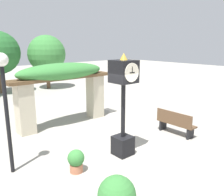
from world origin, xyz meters
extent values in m
plane|color=gray|center=(0.00, 0.00, 0.00)|extent=(60.00, 60.00, 0.00)
cube|color=black|center=(-0.06, -0.26, 0.29)|extent=(0.53, 0.53, 0.58)
cylinder|color=black|center=(-0.06, -0.26, 1.39)|extent=(0.13, 0.13, 1.60)
cylinder|color=gold|center=(-0.06, -0.26, 2.21)|extent=(0.20, 0.20, 0.04)
cube|color=black|center=(-0.06, -0.26, 2.55)|extent=(0.64, 0.64, 0.64)
cylinder|color=beige|center=(-0.06, -0.59, 2.55)|extent=(0.52, 0.02, 0.52)
cylinder|color=beige|center=(-0.06, 0.07, 2.55)|extent=(0.52, 0.02, 0.52)
cube|color=black|center=(-0.06, -0.60, 2.55)|extent=(0.18, 0.01, 0.02)
cube|color=black|center=(-0.06, -0.60, 2.62)|extent=(0.02, 0.01, 0.16)
cone|color=gold|center=(-0.06, -0.26, 2.96)|extent=(0.22, 0.22, 0.20)
cube|color=#BCB299|center=(-1.62, 3.36, 0.95)|extent=(0.58, 0.58, 1.90)
cube|color=#BCB299|center=(1.62, 3.36, 0.95)|extent=(0.58, 0.58, 1.90)
cube|color=brown|center=(0.00, 3.07, 1.97)|extent=(4.42, 0.14, 0.12)
cube|color=brown|center=(0.00, 3.27, 1.97)|extent=(4.42, 0.14, 0.12)
cube|color=brown|center=(0.00, 3.46, 1.97)|extent=(4.42, 0.14, 0.12)
cube|color=brown|center=(0.00, 3.65, 1.97)|extent=(4.42, 0.14, 0.12)
ellipsoid|color=#387A38|center=(0.00, 3.36, 2.20)|extent=(3.74, 1.18, 0.70)
cylinder|color=#B26B4C|center=(-1.69, -0.19, 0.12)|extent=(0.34, 0.34, 0.23)
sphere|color=#387A38|center=(-1.69, -0.19, 0.40)|extent=(0.45, 0.45, 0.45)
sphere|color=#387A38|center=(-2.03, -2.16, 0.52)|extent=(0.74, 0.74, 0.74)
cube|color=brown|center=(2.59, -0.35, 0.41)|extent=(0.42, 1.49, 0.05)
cube|color=brown|center=(2.40, -0.35, 0.67)|extent=(0.04, 1.49, 0.45)
cube|color=black|center=(2.59, -0.95, 0.20)|extent=(0.38, 0.08, 0.39)
cube|color=black|center=(2.59, 0.24, 0.20)|extent=(0.38, 0.08, 0.39)
cylinder|color=black|center=(-2.96, 0.92, 1.39)|extent=(0.10, 0.10, 2.78)
sphere|color=white|center=(-2.96, 0.92, 2.95)|extent=(0.33, 0.33, 0.33)
cylinder|color=brown|center=(-0.03, 11.62, 0.86)|extent=(0.28, 0.28, 1.71)
cylinder|color=brown|center=(3.15, 11.18, 0.79)|extent=(0.28, 0.28, 1.58)
sphere|color=#387A38|center=(3.15, 11.18, 2.53)|extent=(2.70, 2.70, 2.70)
camera|label=1|loc=(-4.69, -5.10, 3.35)|focal=38.00mm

